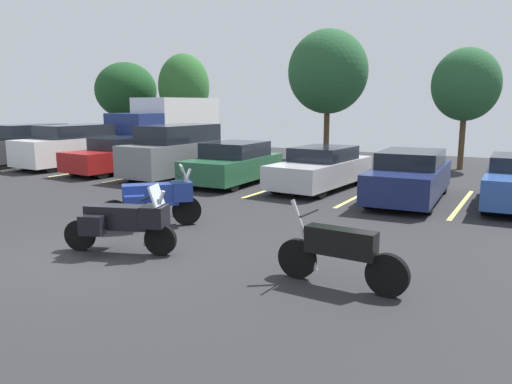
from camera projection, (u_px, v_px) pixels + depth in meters
The scene contains 17 objects.
ground at pixel (105, 257), 9.36m from camera, with size 44.00×44.00×0.10m, color #262628.
motorcycle_touring at pixel (123, 221), 9.30m from camera, with size 2.17×1.15×1.34m.
motorcycle_second at pixel (339, 252), 7.60m from camera, with size 2.15×0.62×1.31m.
motorcycle_third at pixel (155, 198), 11.30m from camera, with size 1.71×1.76×1.42m.
parking_stripes at pixel (241, 183), 17.59m from camera, with size 26.60×4.70×0.01m.
car_charcoal at pixel (25, 145), 23.01m from camera, with size 1.85×4.66×1.85m.
car_white at pixel (70, 146), 21.93m from camera, with size 2.14×4.63×1.88m.
car_red at pixel (118, 156), 20.25m from camera, with size 2.15×4.50×1.44m.
car_grey at pixel (178, 151), 19.02m from camera, with size 1.90×4.88×2.01m.
car_green at pixel (234, 164), 17.50m from camera, with size 2.04×4.31×1.46m.
car_silver at pixel (321, 168), 16.39m from camera, with size 2.10×4.76×1.39m.
car_navy at pixel (410, 176), 14.41m from camera, with size 2.02×4.94×1.46m.
box_truck at pixel (168, 126), 26.55m from camera, with size 2.70×6.45×3.11m.
tree_center_right at pixel (126, 91), 35.36m from camera, with size 4.36×4.36×5.72m.
tree_far_left at pixel (466, 85), 20.70m from camera, with size 2.80×2.80×5.13m.
tree_rear at pixel (184, 87), 33.30m from camera, with size 3.45×3.45×6.13m.
tree_far_right at pixel (328, 72), 24.01m from camera, with size 3.89×3.89×6.37m.
Camera 1 is at (6.95, -6.39, 2.82)m, focal length 34.59 mm.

